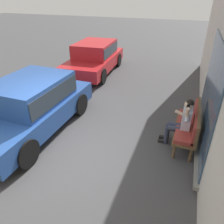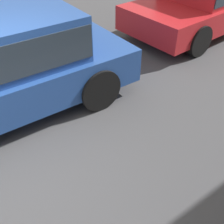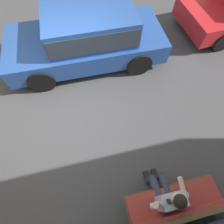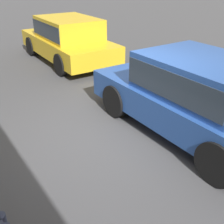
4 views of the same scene
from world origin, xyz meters
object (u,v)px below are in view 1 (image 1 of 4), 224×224
object	(u,v)px
person_on_phone	(182,121)
parked_car_mid	(31,103)
parked_car_near	(95,56)
bench	(190,124)

from	to	relation	value
person_on_phone	parked_car_mid	size ratio (longest dim) A/B	0.32
parked_car_near	parked_car_mid	bearing A→B (deg)	4.10
parked_car_near	parked_car_mid	size ratio (longest dim) A/B	1.03
parked_car_mid	person_on_phone	bearing A→B (deg)	99.09
person_on_phone	parked_car_near	size ratio (longest dim) A/B	0.30
person_on_phone	parked_car_near	distance (m)	6.45
bench	person_on_phone	bearing A→B (deg)	-55.55
bench	person_on_phone	distance (m)	0.30
bench	parked_car_near	bearing A→B (deg)	-133.89
parked_car_near	person_on_phone	bearing A→B (deg)	43.76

